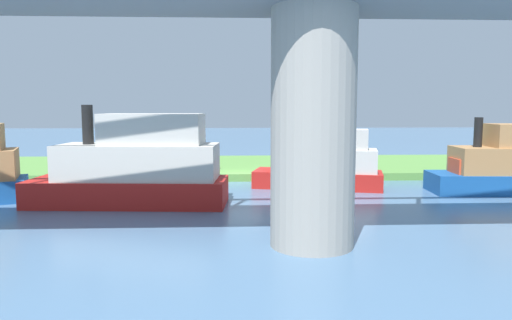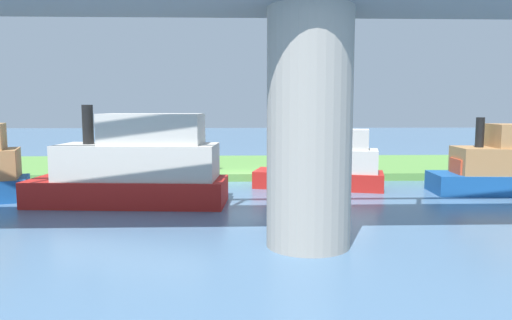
{
  "view_description": "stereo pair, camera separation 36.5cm",
  "coord_description": "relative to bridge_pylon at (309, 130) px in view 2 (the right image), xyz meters",
  "views": [
    {
      "loc": [
        0.52,
        31.0,
        4.93
      ],
      "look_at": [
        -0.7,
        5.0,
        2.0
      ],
      "focal_mm": 33.39,
      "sensor_mm": 36.0,
      "label": 1
    },
    {
      "loc": [
        0.15,
        31.02,
        4.93
      ],
      "look_at": [
        -0.7,
        5.0,
        2.0
      ],
      "focal_mm": 33.39,
      "sensor_mm": 36.0,
      "label": 2
    }
  ],
  "objects": [
    {
      "name": "ground_plane",
      "position": [
        2.24,
        -14.57,
        -4.13
      ],
      "size": [
        160.0,
        160.0,
        0.0
      ],
      "primitive_type": "plane",
      "color": "#4C7093"
    },
    {
      "name": "grassy_bank",
      "position": [
        2.24,
        -20.57,
        -3.88
      ],
      "size": [
        80.0,
        12.0,
        0.5
      ],
      "primitive_type": "cube",
      "color": "#5B9342",
      "rests_on": "ground"
    },
    {
      "name": "bridge_pylon",
      "position": [
        0.0,
        0.0,
        0.0
      ],
      "size": [
        2.96,
        2.96,
        8.26
      ],
      "primitive_type": "cylinder",
      "color": "#9E998E",
      "rests_on": "ground"
    },
    {
      "name": "person_on_bank",
      "position": [
        4.1,
        -17.07,
        -2.93
      ],
      "size": [
        0.51,
        0.51,
        1.39
      ],
      "color": "#2D334C",
      "rests_on": "grassy_bank"
    },
    {
      "name": "mooring_post",
      "position": [
        4.71,
        -15.54,
        -3.08
      ],
      "size": [
        0.2,
        0.2,
        1.1
      ],
      "primitive_type": "cylinder",
      "color": "brown",
      "rests_on": "grassy_bank"
    },
    {
      "name": "motorboat_red",
      "position": [
        -2.6,
        -12.01,
        -2.67
      ],
      "size": [
        8.08,
        4.39,
        3.93
      ],
      "color": "red",
      "rests_on": "ground"
    },
    {
      "name": "skiff_small",
      "position": [
        7.73,
        -7.49,
        -2.27
      ],
      "size": [
        10.04,
        4.01,
        5.02
      ],
      "color": "red",
      "rests_on": "ground"
    }
  ]
}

